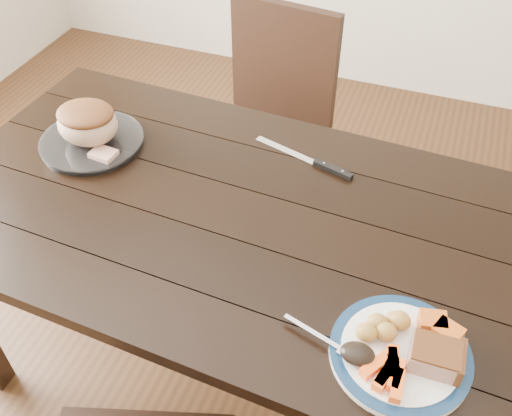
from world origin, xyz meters
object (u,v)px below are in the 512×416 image
(roast_joint, at_px, (88,124))
(dinner_plate, at_px, (400,354))
(chair_far, at_px, (269,118))
(carving_knife, at_px, (321,164))
(fork, at_px, (326,341))
(dining_table, at_px, (231,234))
(serving_platter, at_px, (92,143))
(pork_slice, at_px, (435,357))

(roast_joint, bearing_deg, dinner_plate, -22.21)
(chair_far, relative_size, carving_knife, 2.97)
(dinner_plate, xyz_separation_m, fork, (-0.15, -0.03, 0.01))
(dining_table, relative_size, carving_knife, 5.24)
(dining_table, distance_m, fork, 0.47)
(dining_table, height_order, roast_joint, roast_joint)
(roast_joint, xyz_separation_m, carving_knife, (0.66, 0.14, -0.07))
(serving_platter, height_order, pork_slice, pork_slice)
(serving_platter, height_order, fork, fork)
(dining_table, xyz_separation_m, chair_far, (-0.15, 0.74, -0.13))
(chair_far, relative_size, serving_platter, 3.18)
(serving_platter, xyz_separation_m, roast_joint, (0.00, -0.00, 0.07))
(dinner_plate, relative_size, carving_knife, 0.92)
(chair_far, bearing_deg, roast_joint, 69.01)
(dining_table, bearing_deg, roast_joint, 166.54)
(chair_far, distance_m, serving_platter, 0.75)
(pork_slice, relative_size, carving_knife, 0.31)
(dining_table, bearing_deg, carving_knife, 55.73)
(dinner_plate, distance_m, serving_platter, 1.05)
(dining_table, bearing_deg, serving_platter, 166.54)
(roast_joint, height_order, carving_knife, roast_joint)
(dining_table, bearing_deg, chair_far, 101.20)
(dining_table, bearing_deg, dinner_plate, -29.90)
(chair_far, relative_size, pork_slice, 9.43)
(roast_joint, bearing_deg, chair_far, 61.53)
(pork_slice, height_order, fork, pork_slice)
(fork, bearing_deg, dining_table, 154.01)
(serving_platter, bearing_deg, roast_joint, -14.04)
(dining_table, distance_m, pork_slice, 0.64)
(serving_platter, relative_size, carving_knife, 0.93)
(dining_table, relative_size, chair_far, 1.77)
(dining_table, distance_m, chair_far, 0.76)
(serving_platter, xyz_separation_m, pork_slice, (1.04, -0.40, 0.03))
(dining_table, relative_size, roast_joint, 9.27)
(pork_slice, height_order, carving_knife, pork_slice)
(pork_slice, bearing_deg, dining_table, 152.61)
(dining_table, distance_m, dinner_plate, 0.57)
(fork, xyz_separation_m, carving_knife, (-0.17, 0.56, -0.01))
(dinner_plate, relative_size, fork, 1.64)
(dinner_plate, xyz_separation_m, serving_platter, (-0.97, 0.40, 0.00))
(dining_table, xyz_separation_m, dinner_plate, (0.49, -0.28, 0.10))
(chair_far, relative_size, dinner_plate, 3.23)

